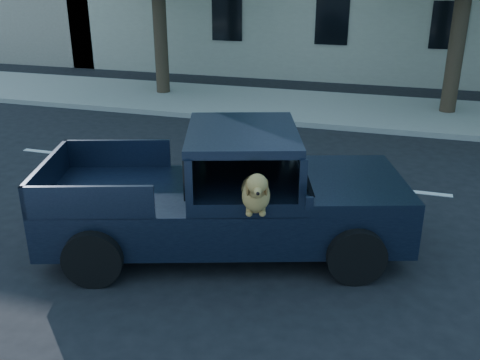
{
  "coord_description": "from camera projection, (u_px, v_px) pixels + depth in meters",
  "views": [
    {
      "loc": [
        3.61,
        -6.69,
        4.05
      ],
      "look_at": [
        1.62,
        -0.1,
        1.31
      ],
      "focal_mm": 40.0,
      "sensor_mm": 36.0,
      "label": 1
    }
  ],
  "objects": [
    {
      "name": "ground",
      "position": [
        143.0,
        243.0,
        8.42
      ],
      "size": [
        120.0,
        120.0,
        0.0
      ],
      "primitive_type": "plane",
      "color": "black",
      "rests_on": "ground"
    },
    {
      "name": "far_sidewalk",
      "position": [
        277.0,
        105.0,
        16.57
      ],
      "size": [
        60.0,
        4.0,
        0.15
      ],
      "primitive_type": "cube",
      "color": "gray",
      "rests_on": "ground"
    },
    {
      "name": "pickup_truck",
      "position": [
        220.0,
        210.0,
        8.08
      ],
      "size": [
        5.66,
        3.56,
        1.89
      ],
      "rotation": [
        0.0,
        0.0,
        0.31
      ],
      "color": "black",
      "rests_on": "ground"
    },
    {
      "name": "lane_stripes",
      "position": [
        307.0,
        180.0,
        10.9
      ],
      "size": [
        21.6,
        0.14,
        0.01
      ],
      "primitive_type": null,
      "color": "silver",
      "rests_on": "ground"
    }
  ]
}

